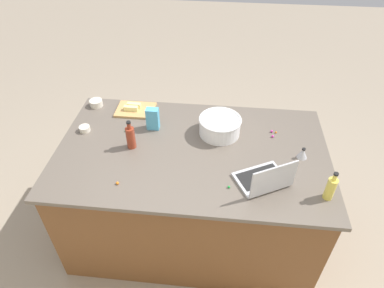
{
  "coord_description": "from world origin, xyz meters",
  "views": [
    {
      "loc": [
        -0.19,
        1.75,
        2.45
      ],
      "look_at": [
        0.0,
        0.0,
        0.95
      ],
      "focal_mm": 31.65,
      "sensor_mm": 36.0,
      "label": 1
    }
  ],
  "objects_px": {
    "butter_stick_left": "(134,105)",
    "cutting_board": "(136,110)",
    "bottle_soy": "(131,137)",
    "candy_bag": "(153,119)",
    "butter_stick_right": "(131,108)",
    "kitchen_timer": "(303,153)",
    "ramekin_medium": "(85,129)",
    "laptop": "(265,179)",
    "bottle_oil": "(331,188)",
    "ramekin_small": "(96,103)",
    "mixing_bowl_large": "(220,126)"
  },
  "relations": [
    {
      "from": "butter_stick_left",
      "to": "cutting_board",
      "type": "bearing_deg",
      "value": 126.13
    },
    {
      "from": "bottle_soy",
      "to": "candy_bag",
      "type": "height_order",
      "value": "bottle_soy"
    },
    {
      "from": "bottle_soy",
      "to": "butter_stick_right",
      "type": "distance_m",
      "value": 0.43
    },
    {
      "from": "kitchen_timer",
      "to": "candy_bag",
      "type": "distance_m",
      "value": 1.08
    },
    {
      "from": "butter_stick_right",
      "to": "ramekin_medium",
      "type": "height_order",
      "value": "butter_stick_right"
    },
    {
      "from": "laptop",
      "to": "bottle_oil",
      "type": "height_order",
      "value": "laptop"
    },
    {
      "from": "bottle_oil",
      "to": "kitchen_timer",
      "type": "relative_size",
      "value": 2.64
    },
    {
      "from": "bottle_soy",
      "to": "ramekin_small",
      "type": "relative_size",
      "value": 2.11
    },
    {
      "from": "mixing_bowl_large",
      "to": "bottle_oil",
      "type": "bearing_deg",
      "value": 140.71
    },
    {
      "from": "cutting_board",
      "to": "bottle_soy",
      "type": "bearing_deg",
      "value": 100.01
    },
    {
      "from": "laptop",
      "to": "ramekin_medium",
      "type": "relative_size",
      "value": 4.79
    },
    {
      "from": "butter_stick_right",
      "to": "candy_bag",
      "type": "height_order",
      "value": "candy_bag"
    },
    {
      "from": "mixing_bowl_large",
      "to": "kitchen_timer",
      "type": "xyz_separation_m",
      "value": [
        -0.56,
        0.2,
        -0.03
      ]
    },
    {
      "from": "mixing_bowl_large",
      "to": "cutting_board",
      "type": "relative_size",
      "value": 1.02
    },
    {
      "from": "cutting_board",
      "to": "candy_bag",
      "type": "relative_size",
      "value": 1.77
    },
    {
      "from": "butter_stick_right",
      "to": "kitchen_timer",
      "type": "height_order",
      "value": "kitchen_timer"
    },
    {
      "from": "mixing_bowl_large",
      "to": "butter_stick_left",
      "type": "xyz_separation_m",
      "value": [
        0.69,
        -0.24,
        -0.03
      ]
    },
    {
      "from": "laptop",
      "to": "candy_bag",
      "type": "distance_m",
      "value": 0.93
    },
    {
      "from": "bottle_oil",
      "to": "butter_stick_right",
      "type": "relative_size",
      "value": 1.85
    },
    {
      "from": "bottle_oil",
      "to": "candy_bag",
      "type": "relative_size",
      "value": 1.2
    },
    {
      "from": "bottle_soy",
      "to": "ramekin_small",
      "type": "height_order",
      "value": "bottle_soy"
    },
    {
      "from": "mixing_bowl_large",
      "to": "bottle_oil",
      "type": "distance_m",
      "value": 0.86
    },
    {
      "from": "bottle_soy",
      "to": "butter_stick_left",
      "type": "xyz_separation_m",
      "value": [
        0.09,
        -0.46,
        -0.05
      ]
    },
    {
      "from": "ramekin_small",
      "to": "kitchen_timer",
      "type": "bearing_deg",
      "value": 163.96
    },
    {
      "from": "cutting_board",
      "to": "ramekin_medium",
      "type": "distance_m",
      "value": 0.43
    },
    {
      "from": "bottle_soy",
      "to": "ramekin_medium",
      "type": "distance_m",
      "value": 0.42
    },
    {
      "from": "cutting_board",
      "to": "kitchen_timer",
      "type": "height_order",
      "value": "kitchen_timer"
    },
    {
      "from": "laptop",
      "to": "butter_stick_left",
      "type": "bearing_deg",
      "value": -35.95
    },
    {
      "from": "candy_bag",
      "to": "kitchen_timer",
      "type": "bearing_deg",
      "value": 168.78
    },
    {
      "from": "ramekin_small",
      "to": "candy_bag",
      "type": "height_order",
      "value": "candy_bag"
    },
    {
      "from": "butter_stick_left",
      "to": "butter_stick_right",
      "type": "bearing_deg",
      "value": 74.36
    },
    {
      "from": "laptop",
      "to": "bottle_soy",
      "type": "xyz_separation_m",
      "value": [
        0.9,
        -0.26,
        0.04
      ]
    },
    {
      "from": "cutting_board",
      "to": "butter_stick_left",
      "type": "distance_m",
      "value": 0.04
    },
    {
      "from": "bottle_soy",
      "to": "mixing_bowl_large",
      "type": "bearing_deg",
      "value": -160.31
    },
    {
      "from": "bottle_oil",
      "to": "ramekin_medium",
      "type": "xyz_separation_m",
      "value": [
        1.66,
        -0.47,
        -0.06
      ]
    },
    {
      "from": "cutting_board",
      "to": "butter_stick_left",
      "type": "xyz_separation_m",
      "value": [
        0.02,
        -0.02,
        0.03
      ]
    },
    {
      "from": "candy_bag",
      "to": "bottle_soy",
      "type": "bearing_deg",
      "value": 64.37
    },
    {
      "from": "ramekin_medium",
      "to": "mixing_bowl_large",
      "type": "bearing_deg",
      "value": -175.64
    },
    {
      "from": "butter_stick_left",
      "to": "ramekin_medium",
      "type": "xyz_separation_m",
      "value": [
        0.3,
        0.32,
        -0.02
      ]
    },
    {
      "from": "butter_stick_right",
      "to": "ramekin_small",
      "type": "height_order",
      "value": "butter_stick_right"
    },
    {
      "from": "laptop",
      "to": "bottle_soy",
      "type": "distance_m",
      "value": 0.94
    },
    {
      "from": "butter_stick_right",
      "to": "ramekin_medium",
      "type": "xyz_separation_m",
      "value": [
        0.28,
        0.27,
        -0.02
      ]
    },
    {
      "from": "bottle_soy",
      "to": "butter_stick_left",
      "type": "height_order",
      "value": "bottle_soy"
    },
    {
      "from": "mixing_bowl_large",
      "to": "candy_bag",
      "type": "xyz_separation_m",
      "value": [
        0.49,
        -0.01,
        0.01
      ]
    },
    {
      "from": "ramekin_small",
      "to": "candy_bag",
      "type": "relative_size",
      "value": 0.61
    },
    {
      "from": "bottle_soy",
      "to": "kitchen_timer",
      "type": "height_order",
      "value": "bottle_soy"
    },
    {
      "from": "ramekin_small",
      "to": "candy_bag",
      "type": "xyz_separation_m",
      "value": [
        -0.52,
        0.24,
        0.06
      ]
    },
    {
      "from": "cutting_board",
      "to": "ramekin_small",
      "type": "xyz_separation_m",
      "value": [
        0.33,
        -0.04,
        0.02
      ]
    },
    {
      "from": "bottle_oil",
      "to": "cutting_board",
      "type": "relative_size",
      "value": 0.68
    },
    {
      "from": "ramekin_medium",
      "to": "candy_bag",
      "type": "relative_size",
      "value": 0.46
    }
  ]
}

